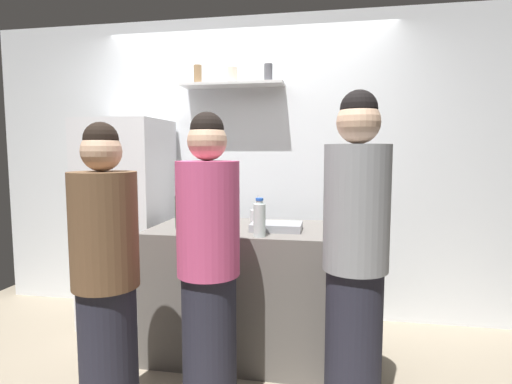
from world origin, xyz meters
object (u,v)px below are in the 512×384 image
wine_bottle_pale_glass (197,211)px  person_brown_jacket (106,280)px  refrigerator (128,222)px  baking_pan (277,226)px  water_bottle_plastic (259,219)px  utensil_holder (257,217)px  wine_bottle_amber_glass (187,214)px  person_pink_top (209,268)px  wine_bottle_green_glass (180,210)px  person_grey_hoodie (355,260)px

wine_bottle_pale_glass → person_brown_jacket: person_brown_jacket is taller
refrigerator → wine_bottle_pale_glass: (0.73, -0.36, 0.16)m
baking_pan → water_bottle_plastic: bearing=-108.8°
refrigerator → utensil_holder: size_ratio=7.96×
utensil_holder → wine_bottle_amber_glass: size_ratio=0.63×
water_bottle_plastic → person_pink_top: bearing=-118.1°
wine_bottle_amber_glass → water_bottle_plastic: 0.48m
wine_bottle_pale_glass → refrigerator: bearing=154.0°
utensil_holder → wine_bottle_pale_glass: bearing=-164.2°
wine_bottle_green_glass → person_grey_hoodie: person_grey_hoodie is taller
baking_pan → wine_bottle_green_glass: wine_bottle_green_glass is taller
utensil_holder → person_grey_hoodie: (0.66, -0.78, -0.09)m
baking_pan → wine_bottle_pale_glass: size_ratio=1.17×
baking_pan → utensil_holder: 0.28m
wine_bottle_amber_glass → person_grey_hoodie: size_ratio=0.19×
refrigerator → wine_bottle_amber_glass: (0.77, -0.67, 0.19)m
refrigerator → person_pink_top: (1.04, -1.08, -0.04)m
utensil_holder → person_pink_top: size_ratio=0.13×
water_bottle_plastic → person_grey_hoodie: (0.57, -0.33, -0.15)m
refrigerator → wine_bottle_amber_glass: size_ratio=5.02×
utensil_holder → wine_bottle_green_glass: 0.57m
person_brown_jacket → person_pink_top: 0.53m
wine_bottle_pale_glass → person_brown_jacket: 0.97m
refrigerator → wine_bottle_pale_glass: size_ratio=5.90×
utensil_holder → water_bottle_plastic: (0.09, -0.45, 0.06)m
refrigerator → wine_bottle_amber_glass: bearing=-41.1°
baking_pan → wine_bottle_pale_glass: 0.61m
wine_bottle_amber_glass → person_brown_jacket: 0.70m
wine_bottle_green_glass → refrigerator: bearing=143.1°
wine_bottle_amber_glass → person_pink_top: 0.54m
utensil_holder → water_bottle_plastic: water_bottle_plastic is taller
refrigerator → baking_pan: bearing=-18.8°
baking_pan → utensil_holder: (-0.17, 0.22, 0.03)m
person_brown_jacket → person_grey_hoodie: (1.27, 0.27, 0.09)m
baking_pan → person_grey_hoodie: bearing=-48.7°
utensil_holder → refrigerator: bearing=168.5°
person_brown_jacket → utensil_holder: bearing=-66.3°
wine_bottle_amber_glass → person_pink_top: bearing=-56.5°
wine_bottle_green_glass → wine_bottle_amber_glass: (0.12, -0.18, 0.00)m
wine_bottle_green_glass → utensil_holder: bearing=27.2°
utensil_holder → water_bottle_plastic: size_ratio=0.88×
baking_pan → wine_bottle_green_glass: bearing=-176.5°
utensil_holder → wine_bottle_green_glass: size_ratio=0.68×
water_bottle_plastic → person_grey_hoodie: size_ratio=0.14×
person_pink_top → water_bottle_plastic: bearing=-50.3°
refrigerator → baking_pan: (1.33, -0.45, 0.09)m
baking_pan → person_brown_jacket: bearing=-133.1°
water_bottle_plastic → person_brown_jacket: size_ratio=0.15×
person_brown_jacket → water_bottle_plastic: bearing=-85.6°
wine_bottle_green_glass → person_pink_top: person_pink_top is taller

